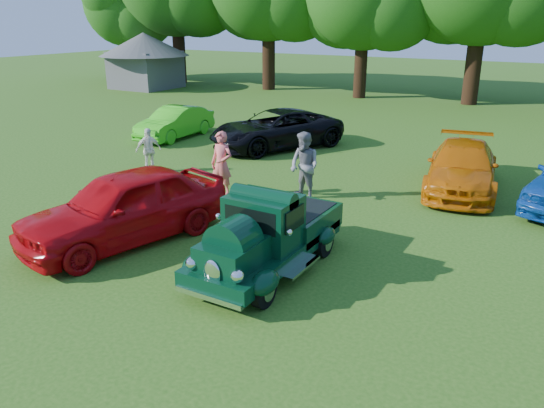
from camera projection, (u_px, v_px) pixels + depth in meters
The scene contains 10 objects.
ground at pixel (228, 260), 11.43m from camera, with size 120.00×120.00×0.00m, color #245213.
hero_pickup at pixel (269, 236), 10.88m from camera, with size 1.96×4.20×1.64m.
red_convertible at pixel (125, 206), 12.20m from camera, with size 1.99×4.95×1.69m, color #B1070C.
back_car_lime at pixel (175, 123), 22.78m from camera, with size 1.40×4.01×1.32m, color green.
back_car_black at pixel (276, 129), 21.02m from camera, with size 2.49×5.40×1.50m, color black.
back_car_orange at pixel (462, 167), 15.89m from camera, with size 1.97×4.84×1.40m, color #BE5B06.
spectator_pink at pixel (222, 164), 15.31m from camera, with size 0.69×0.45×1.89m, color #EA6360.
spectator_grey at pixel (304, 166), 15.04m from camera, with size 0.94×0.73×1.93m, color slate.
spectator_white at pixel (148, 150), 17.74m from camera, with size 0.87×0.36×1.49m, color white.
gazebo at pixel (145, 54), 38.22m from camera, with size 6.40×6.40×3.90m.
Camera 1 is at (6.10, -8.44, 4.97)m, focal length 35.00 mm.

